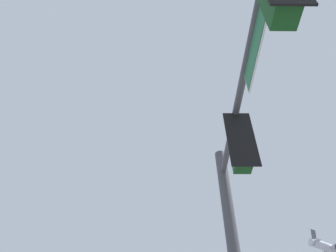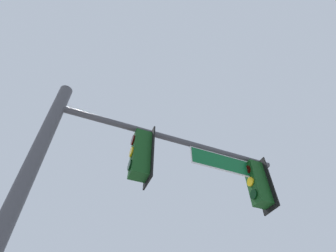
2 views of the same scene
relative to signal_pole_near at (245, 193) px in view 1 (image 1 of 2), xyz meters
The scene contains 2 objects.
signal_pole_near is the anchor object (origin of this frame).
airplane 136.19m from the signal_pole_near, 144.55° to the left, with size 17.09×19.01×10.16m.
Camera 1 is at (-0.25, -7.69, 1.26)m, focal length 35.00 mm.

